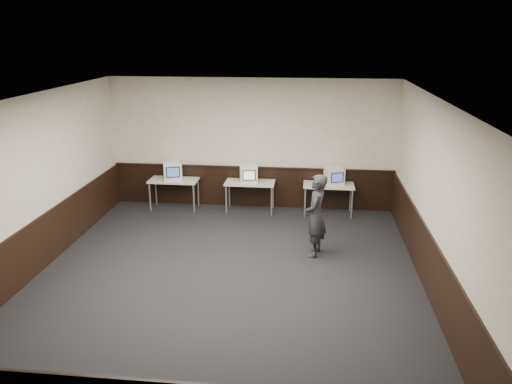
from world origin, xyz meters
TOP-DOWN VIEW (x-y plane):
  - floor at (0.00, 0.00)m, footprint 8.00×8.00m
  - ceiling at (0.00, 0.00)m, footprint 8.00×8.00m
  - back_wall at (0.00, 4.00)m, footprint 7.00×0.00m
  - front_wall at (0.00, -4.00)m, footprint 7.00×0.00m
  - left_wall at (-3.50, 0.00)m, footprint 0.00×8.00m
  - right_wall at (3.50, 0.00)m, footprint 0.00×8.00m
  - wainscot_back at (0.00, 3.98)m, footprint 6.98×0.04m
  - wainscot_left at (-3.48, 0.00)m, footprint 0.04×7.98m
  - wainscot_right at (3.48, 0.00)m, footprint 0.04×7.98m
  - wainscot_rail at (0.00, 3.96)m, footprint 6.98×0.06m
  - desk_left at (-1.90, 3.60)m, footprint 1.20×0.60m
  - desk_center at (0.00, 3.60)m, footprint 1.20×0.60m
  - desk_right at (1.90, 3.60)m, footprint 1.20×0.60m
  - emac_left at (-1.92, 3.62)m, footprint 0.57×0.58m
  - emac_center at (-0.03, 3.59)m, footprint 0.49×0.50m
  - emac_right at (2.02, 3.64)m, footprint 0.51×0.52m
  - person at (1.58, 1.23)m, footprint 0.50×0.67m

SIDE VIEW (x-z plane):
  - floor at x=0.00m, z-range 0.00..0.00m
  - wainscot_back at x=0.00m, z-range 0.00..1.00m
  - wainscot_left at x=-3.48m, z-range 0.00..1.00m
  - wainscot_right at x=3.48m, z-range 0.00..1.00m
  - desk_left at x=-1.90m, z-range 0.30..1.05m
  - desk_center at x=0.00m, z-range 0.30..1.05m
  - desk_right at x=1.90m, z-range 0.30..1.05m
  - person at x=1.58m, z-range 0.00..1.65m
  - emac_right at x=2.02m, z-range 0.75..1.15m
  - emac_center at x=-0.03m, z-range 0.75..1.16m
  - emac_left at x=-1.92m, z-range 0.75..1.19m
  - wainscot_rail at x=0.00m, z-range 1.00..1.04m
  - back_wall at x=0.00m, z-range -1.90..5.10m
  - front_wall at x=0.00m, z-range -1.90..5.10m
  - left_wall at x=-3.50m, z-range -2.40..5.60m
  - right_wall at x=3.50m, z-range -2.40..5.60m
  - ceiling at x=0.00m, z-range 3.20..3.20m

